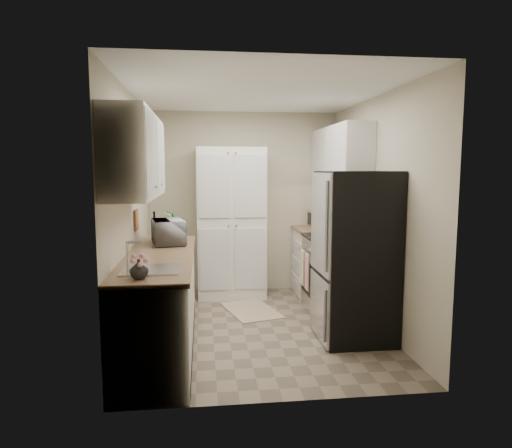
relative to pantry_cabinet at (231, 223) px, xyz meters
name	(u,v)px	position (x,y,z in m)	size (l,w,h in m)	color
ground	(258,328)	(0.20, -1.32, -1.00)	(3.20, 3.20, 0.00)	#7A6B56
room_shell	(256,178)	(0.18, -1.32, 0.63)	(2.64, 3.24, 2.52)	beige
pantry_cabinet	(231,223)	(0.00, 0.00, 0.00)	(0.90, 0.55, 2.00)	silver
base_cabinet_left	(161,303)	(-0.79, -1.75, -0.56)	(0.60, 2.30, 0.88)	silver
countertop_left	(160,256)	(-0.79, -1.75, -0.10)	(0.63, 2.33, 0.04)	#846647
base_cabinet_right	(319,264)	(1.19, -0.12, -0.56)	(0.60, 0.80, 0.88)	silver
countertop_right	(320,230)	(1.19, -0.12, -0.10)	(0.63, 0.83, 0.04)	#846647
electric_range	(335,274)	(1.17, -0.93, -0.52)	(0.71, 0.78, 1.13)	#B7B7BC
refrigerator	(356,256)	(1.14, -1.73, -0.15)	(0.70, 0.72, 1.70)	#B7B7BC
microwave	(169,232)	(-0.73, -1.17, 0.05)	(0.48, 0.32, 0.26)	#A3A4A8
wine_bottle	(155,227)	(-0.92, -0.88, 0.07)	(0.08, 0.08, 0.30)	black
flower_vase	(139,269)	(-0.85, -2.72, -0.01)	(0.14, 0.14, 0.14)	white
cutting_board	(173,225)	(-0.72, -0.80, 0.08)	(0.02, 0.25, 0.32)	#2F852F
toaster_oven	(323,219)	(1.26, -0.01, 0.04)	(0.32, 0.40, 0.23)	silver
fruit_basket	(321,207)	(1.23, -0.02, 0.20)	(0.25, 0.25, 0.10)	orange
kitchen_mat	(251,310)	(0.19, -0.71, -0.99)	(0.53, 0.85, 0.01)	tan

